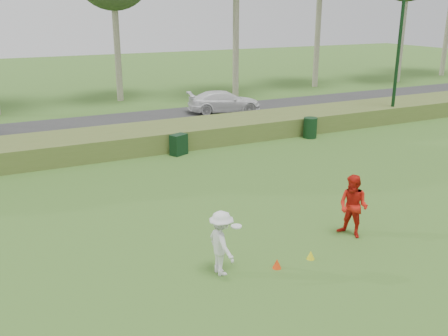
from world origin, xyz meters
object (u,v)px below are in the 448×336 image
player_red (353,206)px  cone_orange (277,264)px  cone_yellow (311,255)px  lamp_post (402,19)px  player_white (222,243)px  trash_bin (310,128)px  car_right (224,102)px  utility_cabinet (179,145)px

player_red → cone_orange: 3.07m
cone_orange → cone_yellow: 1.04m
lamp_post → player_white: bearing=-145.7°
trash_bin → player_red: bearing=-119.5°
cone_yellow → car_right: bearing=70.7°
player_red → car_right: 17.67m
player_red → trash_bin: (5.53, 9.79, -0.40)m
player_red → car_right: bearing=143.5°
cone_orange → utility_cabinet: size_ratio=0.27×
player_red → utility_cabinet: player_red is taller
player_red → cone_orange: size_ratio=7.28×
player_white → car_right: 19.41m
utility_cabinet → lamp_post: bearing=-21.2°
cone_orange → utility_cabinet: utility_cabinet is taller
utility_cabinet → player_white: bearing=-130.1°
car_right → player_red: bearing=179.1°
player_white → car_right: bearing=-27.0°
lamp_post → trash_bin: bearing=-172.1°
cone_orange → utility_cabinet: 10.62m
player_red → trash_bin: size_ratio=1.79×
lamp_post → utility_cabinet: 14.17m
player_white → lamp_post: bearing=-56.4°
utility_cabinet → car_right: size_ratio=0.21×
trash_bin → car_right: car_right is taller
player_red → trash_bin: bearing=128.3°
cone_yellow → utility_cabinet: 10.51m
player_red → cone_orange: player_red is taller
utility_cabinet → cone_orange: bearing=-122.5°
utility_cabinet → trash_bin: size_ratio=0.91×
trash_bin → lamp_post: bearing=7.9°
player_white → utility_cabinet: player_white is taller
cone_yellow → car_right: 18.83m
cone_yellow → utility_cabinet: (0.41, 10.50, 0.34)m
player_white → cone_orange: bearing=-106.6°
lamp_post → cone_orange: bearing=-142.3°
cone_yellow → lamp_post: bearing=39.7°
lamp_post → cone_yellow: (-13.59, -11.29, -5.48)m
player_white → player_red: player_red is taller
cone_orange → utility_cabinet: (1.45, 10.52, 0.33)m
cone_yellow → utility_cabinet: utility_cabinet is taller
lamp_post → trash_bin: lamp_post is taller
utility_cabinet → car_right: car_right is taller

